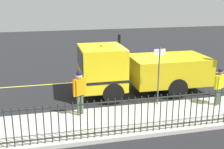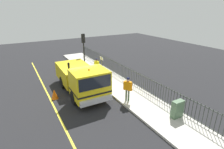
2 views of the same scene
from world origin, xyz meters
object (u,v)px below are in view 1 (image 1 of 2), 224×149
object	(u,v)px
street_sign	(159,69)
traffic_cone	(125,75)
work_truck	(133,68)
worker_standing	(80,88)
pedestrian_distant	(219,83)

from	to	relation	value
street_sign	traffic_cone	bearing A→B (deg)	-176.27
work_truck	street_sign	size ratio (longest dim) A/B	2.58
worker_standing	street_sign	distance (m)	3.37
worker_standing	pedestrian_distant	world-z (taller)	worker_standing
pedestrian_distant	traffic_cone	bearing A→B (deg)	91.98
street_sign	worker_standing	bearing A→B (deg)	-85.01
pedestrian_distant	street_sign	distance (m)	2.58
pedestrian_distant	street_sign	size ratio (longest dim) A/B	0.65
traffic_cone	pedestrian_distant	bearing A→B (deg)	30.03
work_truck	street_sign	distance (m)	2.01
traffic_cone	street_sign	xyz separation A→B (m)	(3.99, 0.26, 1.32)
worker_standing	street_sign	size ratio (longest dim) A/B	0.71
work_truck	pedestrian_distant	distance (m)	3.90
work_truck	traffic_cone	distance (m)	2.29
worker_standing	work_truck	bearing A→B (deg)	2.34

